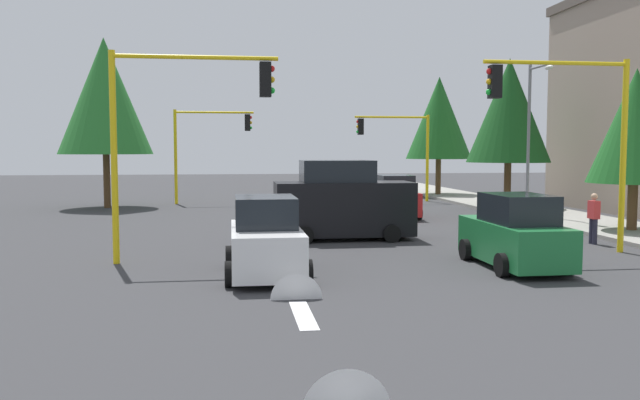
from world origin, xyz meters
TOP-DOWN VIEW (x-y plane):
  - ground_plane at (0.00, 0.00)m, footprint 120.00×120.00m
  - sidewalk_kerb at (-5.00, 10.50)m, footprint 80.00×4.00m
  - lane_arrow_near at (11.51, -3.00)m, footprint 2.40×1.10m
  - traffic_signal_far_right at (-14.00, -5.66)m, footprint 0.36×4.59m
  - traffic_signal_near_right at (6.00, -5.72)m, footprint 0.36×4.59m
  - traffic_signal_far_left at (-14.00, 5.63)m, footprint 0.36×4.59m
  - traffic_signal_near_left at (6.00, 5.73)m, footprint 0.36×4.59m
  - street_lamp_curbside at (-3.61, 9.20)m, footprint 2.15×0.28m
  - tree_roadside_near at (2.00, 10.50)m, footprint 3.38×3.38m
  - tree_roadside_far at (-18.00, 9.50)m, footprint 4.37×4.37m
  - tree_opposite_side at (-12.00, -11.00)m, footprint 4.97×4.97m
  - tree_roadside_mid at (-8.00, 10.00)m, footprint 4.30×4.30m
  - delivery_van_black at (2.00, -0.47)m, footprint 2.22×4.80m
  - car_green at (8.05, 3.14)m, footprint 4.09×1.94m
  - car_white at (8.28, -3.50)m, footprint 3.91×2.01m
  - car_red at (-5.13, 3.14)m, footprint 4.03×2.00m
  - pedestrian_crossing at (4.27, 7.62)m, footprint 0.40×0.24m

SIDE VIEW (x-z plane):
  - ground_plane at x=0.00m, z-range 0.00..0.00m
  - lane_arrow_near at x=11.51m, z-range -0.54..0.56m
  - sidewalk_kerb at x=-5.00m, z-range 0.00..0.15m
  - car_white at x=8.28m, z-range -0.09..1.88m
  - car_green at x=8.05m, z-range -0.09..1.88m
  - car_red at x=-5.13m, z-range -0.09..1.88m
  - pedestrian_crossing at x=4.27m, z-range 0.06..1.76m
  - delivery_van_black at x=2.00m, z-range -0.11..2.67m
  - traffic_signal_far_left at x=-14.00m, z-range 1.11..6.35m
  - traffic_signal_far_right at x=-14.00m, z-range 1.14..6.59m
  - tree_roadside_near at x=2.00m, z-range 0.94..7.08m
  - traffic_signal_near_right at x=6.00m, z-range 1.20..7.03m
  - traffic_signal_near_left at x=6.00m, z-range 1.21..7.06m
  - street_lamp_curbside at x=-3.61m, z-range 0.85..7.85m
  - tree_roadside_mid at x=-8.00m, z-range 1.23..9.09m
  - tree_roadside_far at x=-18.00m, z-range 1.25..9.25m
  - tree_opposite_side at x=-12.00m, z-range 1.44..10.55m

